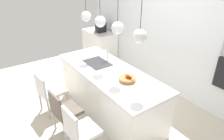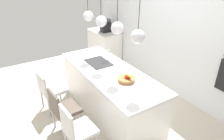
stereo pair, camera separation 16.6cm
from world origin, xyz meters
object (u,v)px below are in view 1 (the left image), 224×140
(chair_near, at_px, (49,91))
(chair_middle, at_px, (64,110))
(coffee_machine, at_px, (101,27))
(chair_far, at_px, (79,130))
(fruit_bowl, at_px, (128,78))

(chair_near, bearing_deg, chair_middle, 0.21)
(coffee_machine, height_order, chair_near, coffee_machine)
(chair_far, bearing_deg, chair_near, 179.85)
(chair_near, xyz_separation_m, chair_middle, (0.70, 0.00, -0.01))
(chair_middle, bearing_deg, fruit_bowl, 65.17)
(chair_middle, height_order, chair_far, chair_far)
(fruit_bowl, relative_size, chair_near, 0.34)
(fruit_bowl, bearing_deg, coffee_machine, 155.99)
(fruit_bowl, xyz_separation_m, chair_far, (0.13, -0.98, -0.48))
(coffee_machine, distance_m, chair_near, 2.81)
(fruit_bowl, bearing_deg, chair_near, -139.67)
(chair_middle, bearing_deg, coffee_machine, 136.55)
(chair_middle, distance_m, chair_far, 0.58)
(chair_middle, bearing_deg, chair_near, -179.79)
(coffee_machine, bearing_deg, chair_middle, -43.45)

